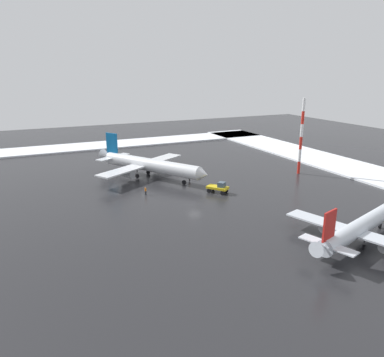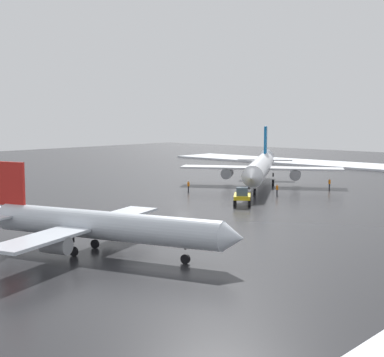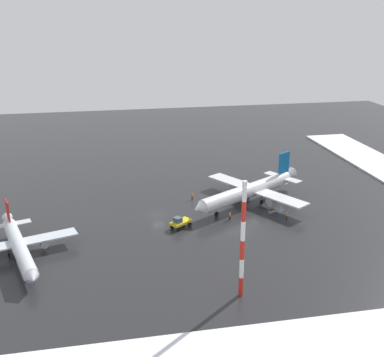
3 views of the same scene
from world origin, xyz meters
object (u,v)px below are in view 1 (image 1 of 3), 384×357
Objects in this scene: airplane_foreground_jet at (359,228)px; ground_crew_by_nose_gear at (146,190)px; ground_crew_near_tug at (179,165)px; pushback_tug at (219,187)px; antenna_mast at (301,137)px; airplane_parked_starboard at (149,165)px; ground_crew_mid_apron at (190,177)px.

airplane_foreground_jet is 15.08× the size of ground_crew_by_nose_gear.
ground_crew_near_tug is at bearing -2.63° from ground_crew_by_nose_gear.
airplane_foreground_jet is 31.55m from pushback_tug.
airplane_foreground_jet is at bearing 152.28° from antenna_mast.
ground_crew_by_nose_gear is 0.09× the size of antenna_mast.
ground_crew_by_nose_gear is 23.31m from ground_crew_near_tug.
airplane_parked_starboard is at bearing 92.15° from airplane_foreground_jet.
airplane_parked_starboard is at bearing 172.93° from pushback_tug.
ground_crew_mid_apron is 12.17m from ground_crew_near_tug.
ground_crew_near_tug is (23.10, -0.37, -0.31)m from pushback_tug.
antenna_mast is (35.88, -18.85, 6.97)m from airplane_foreground_jet.
antenna_mast is at bearing -35.73° from ground_crew_mid_apron.
airplane_parked_starboard reaches higher than airplane_foreground_jet.
airplane_parked_starboard is 1.17× the size of airplane_foreground_jet.
airplane_foreground_jet is (-48.57, -17.29, -0.70)m from airplane_parked_starboard.
antenna_mast reaches higher than airplane_foreground_jet.
ground_crew_by_nose_gear is at bearing 104.26° from airplane_foreground_jet.
pushback_tug is at bearing -2.40° from airplane_parked_starboard.
ground_crew_by_nose_gear is at bearing 89.78° from antenna_mast.
pushback_tug is 11.29m from ground_crew_mid_apron.
pushback_tug reaches higher than ground_crew_near_tug.
airplane_foreground_jet is 54.22m from ground_crew_near_tug.
antenna_mast is (-17.86, -25.95, 8.59)m from ground_crew_near_tug.
ground_crew_by_nose_gear is at bearing 179.99° from ground_crew_mid_apron.
ground_crew_near_tug is 32.65m from antenna_mast.
pushback_tug reaches higher than ground_crew_mid_apron.
antenna_mast is (-0.16, -41.11, 8.59)m from ground_crew_by_nose_gear.
airplane_foreground_jet reaches higher than ground_crew_near_tug.
antenna_mast reaches higher than pushback_tug.
antenna_mast is at bearing -77.65° from ground_crew_near_tug.
ground_crew_mid_apron is (5.74, -12.94, 0.00)m from ground_crew_by_nose_gear.
ground_crew_near_tug is at bearing 55.46° from antenna_mast.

